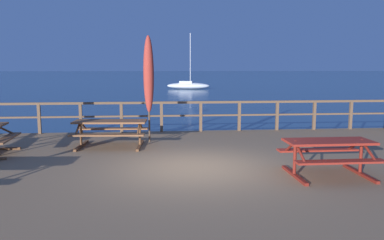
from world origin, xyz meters
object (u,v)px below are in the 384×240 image
picnic_table_front_left (110,127)px  sailboat_distant (188,85)px  picnic_table_mid_centre (328,150)px  patio_umbrella_tall_back_right (149,75)px

picnic_table_front_left → sailboat_distant: 43.30m
picnic_table_front_left → sailboat_distant: sailboat_distant is taller
picnic_table_mid_centre → patio_umbrella_tall_back_right: bearing=132.7°
picnic_table_front_left → patio_umbrella_tall_back_right: patio_umbrella_tall_back_right is taller
picnic_table_front_left → picnic_table_mid_centre: size_ratio=1.19×
picnic_table_mid_centre → patio_umbrella_tall_back_right: patio_umbrella_tall_back_right is taller
sailboat_distant → patio_umbrella_tall_back_right: bearing=-96.3°
picnic_table_mid_centre → patio_umbrella_tall_back_right: (-3.85, 4.18, 1.51)m
patio_umbrella_tall_back_right → sailboat_distant: bearing=83.7°
patio_umbrella_tall_back_right → picnic_table_mid_centre: bearing=-47.3°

